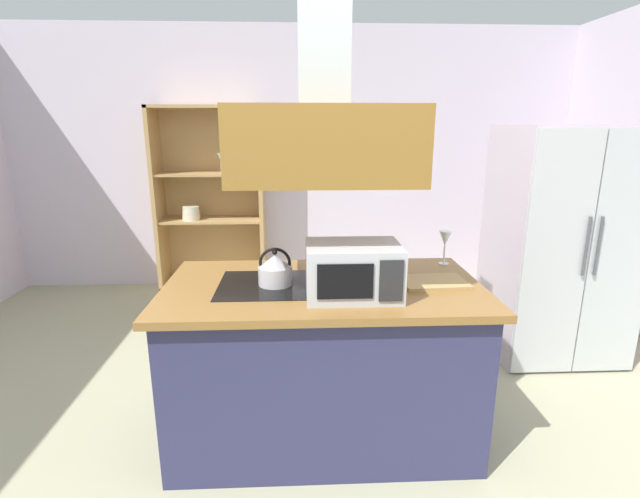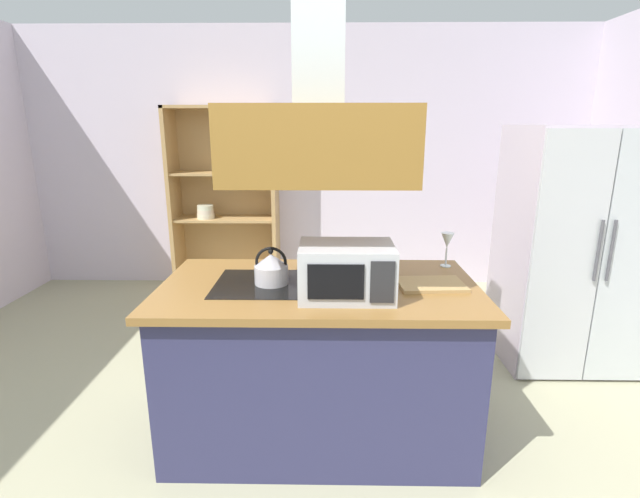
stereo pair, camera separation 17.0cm
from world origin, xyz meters
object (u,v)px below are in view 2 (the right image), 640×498
at_px(refrigerator, 572,248).
at_px(cutting_board, 431,284).
at_px(wine_glass_on_counter, 447,242).
at_px(kettle, 271,269).
at_px(dish_cabinet, 226,210).
at_px(microwave, 346,271).

xyz_separation_m(refrigerator, cutting_board, (-1.22, -0.94, 0.05)).
distance_m(cutting_board, wine_glass_on_counter, 0.41).
bearing_deg(kettle, cutting_board, -1.37).
relative_size(dish_cabinet, wine_glass_on_counter, 9.26).
relative_size(refrigerator, dish_cabinet, 0.90).
relative_size(refrigerator, wine_glass_on_counter, 8.36).
distance_m(refrigerator, kettle, 2.26).
height_order(refrigerator, dish_cabinet, dish_cabinet).
height_order(dish_cabinet, kettle, dish_cabinet).
bearing_deg(cutting_board, refrigerator, 37.81).
bearing_deg(kettle, wine_glass_on_counter, 18.35).
relative_size(dish_cabinet, cutting_board, 5.61).
xyz_separation_m(kettle, microwave, (0.39, -0.17, 0.04)).
height_order(kettle, cutting_board, kettle).
height_order(kettle, wine_glass_on_counter, wine_glass_on_counter).
xyz_separation_m(dish_cabinet, cutting_board, (1.63, -2.53, 0.06)).
height_order(dish_cabinet, wine_glass_on_counter, dish_cabinet).
bearing_deg(wine_glass_on_counter, microwave, -140.63).
bearing_deg(cutting_board, dish_cabinet, 122.74).
bearing_deg(cutting_board, microwave, -161.60).
relative_size(microwave, wine_glass_on_counter, 2.23).
distance_m(kettle, wine_glass_on_counter, 1.06).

